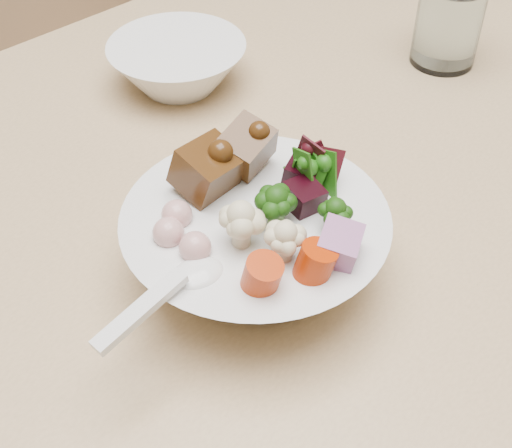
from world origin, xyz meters
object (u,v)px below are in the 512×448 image
Objects in this scene: dining_table at (503,130)px; side_bowl at (178,65)px; water_glass at (450,15)px; food_bowl at (256,239)px; chair_far at (107,61)px.

dining_table is 11.70× the size of side_bowl.
dining_table is at bearing -52.42° from water_glass.
food_bowl is 1.66× the size of water_glass.
food_bowl is (-0.42, -0.10, 0.11)m from dining_table.
chair_far reaches higher than water_glass.
side_bowl is (-0.09, -0.49, 0.27)m from chair_far.
chair_far is 0.71m from water_glass.
side_bowl is at bearing 139.81° from dining_table.
chair_far reaches higher than side_bowl.
chair_far is 7.26× the size of water_glass.
dining_table is at bearing -98.87° from chair_far.
food_bowl is 0.30m from side_bowl.
dining_table is at bearing -28.85° from side_bowl.
water_glass is (0.37, 0.17, 0.02)m from food_bowl.
water_glass is 0.31m from side_bowl.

